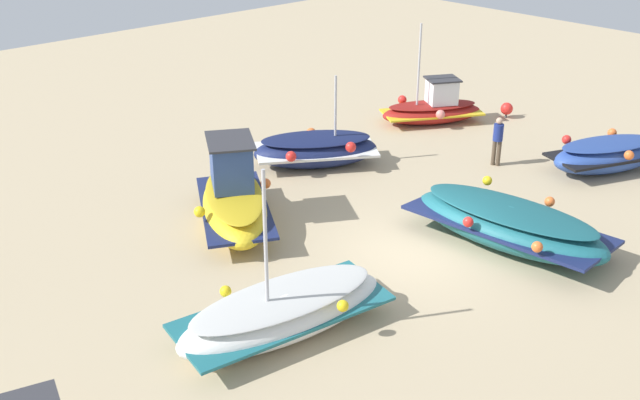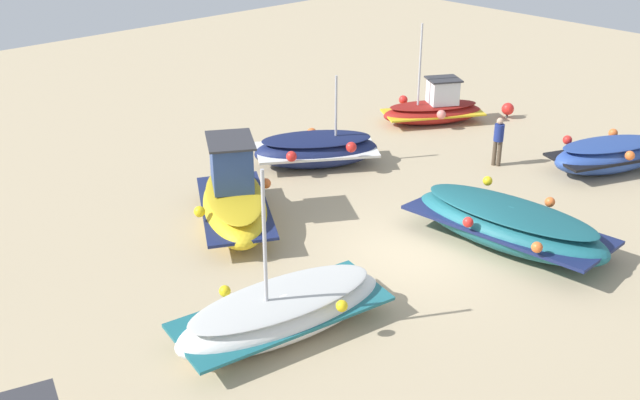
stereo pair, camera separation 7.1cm
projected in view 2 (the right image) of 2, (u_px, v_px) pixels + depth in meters
ground_plane at (416, 252)px, 19.85m from camera, size 57.80×57.80×0.00m
fishing_boat_0 at (434, 109)px, 28.99m from camera, size 4.09×3.19×3.81m
fishing_boat_1 at (509, 224)px, 19.98m from camera, size 2.85×5.64×1.22m
fishing_boat_2 at (608, 155)px, 24.58m from camera, size 4.26×2.99×1.04m
fishing_boat_3 at (283, 311)px, 16.35m from camera, size 5.18×2.45×3.95m
fishing_boat_6 at (316, 150)px, 25.03m from camera, size 4.37×3.67×3.04m
fishing_boat_7 at (234, 199)px, 21.02m from camera, size 3.88×4.87×2.41m
person_walking at (498, 138)px, 24.87m from camera, size 0.32×0.32×1.65m
mooring_buoy_0 at (508, 109)px, 29.55m from camera, size 0.47×0.47×0.60m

